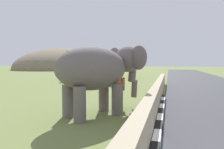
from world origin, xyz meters
TOP-DOWN VIEW (x-y plane):
  - barrier_parapet at (2.00, 4.11)m, footprint 28.00×0.36m
  - elephant at (3.40, 6.17)m, footprint 3.94×3.61m
  - person_handler at (4.83, 5.72)m, footprint 0.51×0.55m
  - bus_teal at (21.49, 12.97)m, footprint 9.88×4.74m
  - cow_near at (13.16, 10.77)m, footprint 0.68×1.90m
  - cow_mid at (13.59, 8.88)m, footprint 1.84×1.33m
  - hill_east at (55.00, 36.79)m, footprint 35.85×28.68m

SIDE VIEW (x-z plane):
  - hill_east at x=55.00m, z-range -6.80..6.80m
  - barrier_parapet at x=2.00m, z-range 0.00..1.00m
  - cow_near at x=13.16m, z-range 0.26..1.48m
  - cow_mid at x=13.59m, z-range 0.26..1.48m
  - person_handler at x=4.83m, z-range 0.10..1.75m
  - elephant at x=3.40m, z-range 0.41..3.24m
  - bus_teal at x=21.49m, z-range 0.33..3.83m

